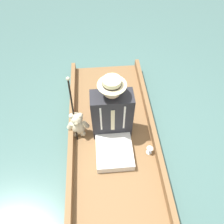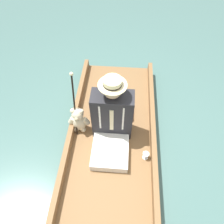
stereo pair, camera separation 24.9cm
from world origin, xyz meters
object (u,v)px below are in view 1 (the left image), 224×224
wine_glass (150,149)px  seated_person (112,120)px  walking_cane (72,106)px  teddy_bear (78,125)px

wine_glass → seated_person: bearing=-34.1°
seated_person → wine_glass: seated_person is taller
wine_glass → walking_cane: 1.05m
walking_cane → wine_glass: bearing=155.3°
seated_person → wine_glass: bearing=137.4°
teddy_bear → wine_glass: teddy_bear is taller
seated_person → teddy_bear: (0.42, -0.07, -0.15)m
seated_person → wine_glass: (-0.42, 0.29, -0.26)m
wine_glass → walking_cane: size_ratio=0.11×
seated_person → teddy_bear: 0.45m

